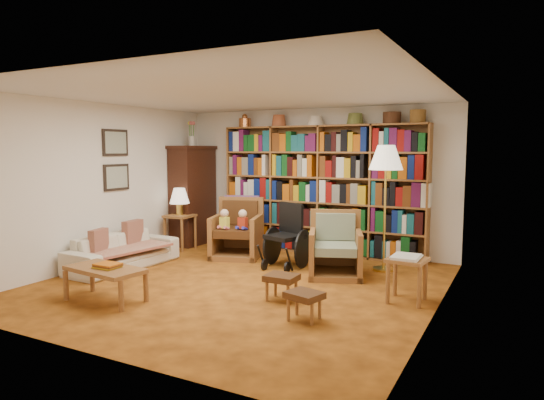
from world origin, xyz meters
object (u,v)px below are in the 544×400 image
Objects in this scene: sofa at (123,251)px; footstool_a at (282,279)px; wheelchair at (287,238)px; coffee_table at (105,272)px; armchair_sage at (338,251)px; footstool_b at (304,297)px; armchair_leather at (240,232)px; side_table_lamp at (180,223)px; side_table_papers at (407,266)px; floor_lamp at (386,163)px.

sofa is 4.76× the size of footstool_a.
wheelchair reaches higher than coffee_table.
sofa is at bearing -159.82° from armchair_sage.
footstool_a is (0.68, -1.56, -0.19)m from wheelchair.
coffee_table is (-2.02, -2.42, 0.01)m from armchair_sage.
armchair_leather is at bearing 133.49° from footstool_b.
armchair_sage is (3.13, -0.39, -0.13)m from side_table_lamp.
armchair_leather is 3.27m from side_table_papers.
footstool_b is (0.51, -0.48, -0.01)m from footstool_a.
armchair_leather is at bearing 167.74° from armchair_sage.
floor_lamp is (3.55, 1.67, 1.34)m from sofa.
floor_lamp is at bearing 70.65° from footstool_a.
armchair_leather reaches higher than coffee_table.
coffee_table is (-1.84, -0.98, 0.10)m from footstool_a.
armchair_sage reaches higher than coffee_table.
armchair_sage is 0.88m from wheelchair.
side_table_lamp reaches higher than footstool_a.
armchair_leather is at bearing 164.42° from wheelchair.
wheelchair is 2.38m from footstool_b.
floor_lamp is (0.52, 0.56, 1.25)m from armchair_sage.
footstool_a is at bearing -47.32° from armchair_leather.
sofa is 1.72× the size of coffee_table.
armchair_leather is 1.86× the size of side_table_papers.
sofa reaches higher than footstool_b.
wheelchair is 0.52× the size of floor_lamp.
coffee_table is at bearing -167.97° from footstool_b.
footstool_a is 0.70m from footstool_b.
armchair_sage is 2.36× the size of footstool_b.
coffee_table reaches higher than footstool_b.
sofa is 1.82× the size of wheelchair.
sofa is 4.15m from floor_lamp.
footstool_b is at bearing -59.80° from wheelchair.
armchair_sage is at bearing -8.24° from wheelchair.
armchair_leather is 2.78× the size of footstool_a.
sofa is 1.91m from armchair_leather.
footstool_b is (1.19, -2.05, -0.20)m from wheelchair.
wheelchair is at bearing -6.56° from side_table_lamp.
wheelchair is 1.75× the size of side_table_papers.
armchair_sage reaches higher than footstool_b.
side_table_lamp is at bearing -177.29° from floor_lamp.
side_table_papers is (1.15, -0.80, 0.08)m from armchair_sage.
footstool_b is (3.46, -2.31, -0.23)m from side_table_lamp.
armchair_leather is at bearing 87.23° from coffee_table.
footstool_b is (-0.82, -1.12, -0.18)m from side_table_papers.
side_table_lamp reaches higher than footstool_b.
side_table_lamp is 0.61× the size of coffee_table.
side_table_lamp is 1.47× the size of footstool_b.
floor_lamp is 5.00× the size of footstool_a.
side_table_papers is (0.63, -1.36, -1.17)m from floor_lamp.
floor_lamp is 2.51m from footstool_a.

